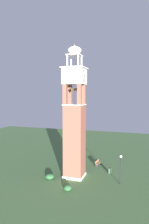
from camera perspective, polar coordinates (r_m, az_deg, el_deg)
The scene contains 8 objects.
ground at distance 33.71m, azimuth 0.00°, elevation -16.96°, with size 80.00×80.00×0.00m, color #476B3D.
clock_tower at distance 31.60m, azimuth 0.00°, elevation -3.09°, with size 3.34×3.34×19.66m.
park_bench at distance 38.42m, azimuth 6.31°, elevation -13.44°, with size 0.69×1.65×0.95m.
lamp_post at distance 30.80m, azimuth 12.35°, elevation -13.61°, with size 0.36×0.36×4.12m.
trash_bin at distance 35.33m, azimuth 9.43°, elevation -15.29°, with size 0.52×0.52×0.80m, color #38513D.
shrub_near_entry at distance 32.79m, azimuth -6.70°, elevation -16.88°, with size 1.28×1.28×0.81m, color #28562D.
shrub_left_of_tower at distance 29.18m, azimuth -1.87°, elevation -19.78°, with size 1.02×1.02×0.75m, color #28562D.
shrub_behind_bench at distance 38.09m, azimuth -0.55°, elevation -13.65°, with size 0.78×0.78×0.87m, color #28562D.
Camera 1 is at (-9.78, 29.72, 12.56)m, focal length 33.92 mm.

